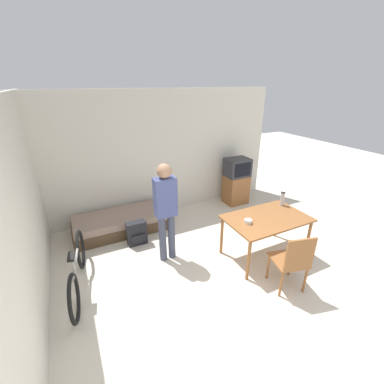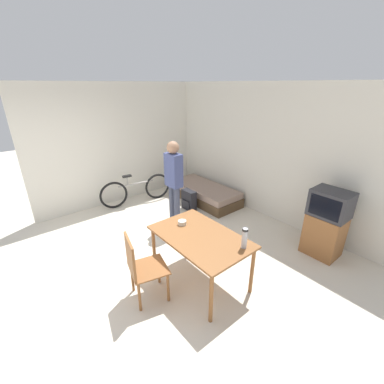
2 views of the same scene
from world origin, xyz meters
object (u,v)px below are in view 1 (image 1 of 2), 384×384
wooden_chair (293,260)px  thermos_flask (283,198)px  daybed (121,222)px  backpack (137,233)px  bicycle (78,270)px  dining_table (266,222)px  person_standing (166,206)px  mate_bowl (248,221)px  tv (236,181)px

wooden_chair → thermos_flask: 1.36m
daybed → backpack: (0.17, -0.62, 0.05)m
daybed → backpack: backpack is taller
bicycle → daybed: bearing=56.8°
dining_table → bicycle: (-2.94, 0.57, -0.34)m
person_standing → backpack: person_standing is taller
daybed → mate_bowl: 2.61m
wooden_chair → mate_bowl: (-0.18, 0.81, 0.25)m
daybed → wooden_chair: bearing=-56.2°
wooden_chair → mate_bowl: size_ratio=7.75×
bicycle → tv: bearing=20.8°
tv → thermos_flask: 1.80m
dining_table → bicycle: dining_table is taller
tv → dining_table: tv is taller
tv → mate_bowl: (-1.21, -2.00, 0.21)m
wooden_chair → bicycle: bearing=153.1°
dining_table → backpack: bearing=145.2°
dining_table → mate_bowl: mate_bowl is taller
bicycle → backpack: (1.06, 0.74, -0.10)m
daybed → dining_table: bearing=-43.2°
wooden_chair → backpack: wooden_chair is taller
thermos_flask → backpack: size_ratio=0.60×
mate_bowl → daybed: bearing=130.6°
tv → backpack: 2.80m
daybed → thermos_flask: size_ratio=6.75×
tv → dining_table: bearing=-112.1°
wooden_chair → tv: bearing=70.0°
daybed → tv: tv is taller
tv → dining_table: (-0.81, -1.99, 0.10)m
wooden_chair → bicycle: size_ratio=0.56×
daybed → backpack: bearing=-74.7°
backpack → tv: bearing=14.3°
daybed → bicycle: 1.63m
tv → mate_bowl: tv is taller
tv → person_standing: person_standing is taller
wooden_chair → person_standing: person_standing is taller
bicycle → thermos_flask: 3.55m
dining_table → mate_bowl: 0.41m
wooden_chair → backpack: bearing=128.1°
daybed → wooden_chair: 3.32m
tv → person_standing: (-2.34, -1.33, 0.42)m
daybed → person_standing: (0.53, -1.26, 0.82)m
mate_bowl → person_standing: bearing=149.4°
daybed → dining_table: size_ratio=1.35×
wooden_chair → daybed: bearing=123.8°
mate_bowl → backpack: bearing=138.5°
daybed → thermos_flask: thermos_flask is taller
person_standing → mate_bowl: person_standing is taller
wooden_chair → bicycle: (-2.73, 1.38, -0.20)m
person_standing → backpack: bearing=118.9°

